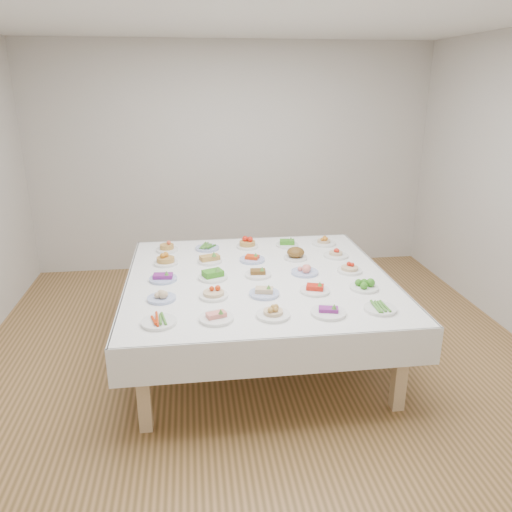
{
  "coord_description": "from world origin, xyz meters",
  "views": [
    {
      "loc": [
        -0.54,
        -3.79,
        2.3
      ],
      "look_at": [
        -0.0,
        0.27,
        0.88
      ],
      "focal_mm": 35.0,
      "sensor_mm": 36.0,
      "label": 1
    }
  ],
  "objects": [
    {
      "name": "dish_20",
      "position": [
        -0.8,
        0.91,
        0.8
      ],
      "size": [
        0.21,
        0.21,
        0.12
      ],
      "color": "silver",
      "rests_on": "display_table"
    },
    {
      "name": "dish_2",
      "position": [
        -0.0,
        -0.66,
        0.8
      ],
      "size": [
        0.24,
        0.24,
        0.11
      ],
      "color": "silver",
      "rests_on": "display_table"
    },
    {
      "name": "dish_0",
      "position": [
        -0.79,
        -0.67,
        0.77
      ],
      "size": [
        0.24,
        0.24,
        0.06
      ],
      "color": "silver",
      "rests_on": "display_table"
    },
    {
      "name": "dish_5",
      "position": [
        -0.79,
        -0.27,
        0.79
      ],
      "size": [
        0.21,
        0.21,
        0.09
      ],
      "color": "#4C66B2",
      "rests_on": "display_table"
    },
    {
      "name": "dish_10",
      "position": [
        -0.8,
        0.13,
        0.79
      ],
      "size": [
        0.23,
        0.23,
        0.09
      ],
      "color": "#4C66B2",
      "rests_on": "display_table"
    },
    {
      "name": "dish_19",
      "position": [
        0.79,
        0.52,
        0.8
      ],
      "size": [
        0.23,
        0.23,
        0.11
      ],
      "color": "silver",
      "rests_on": "display_table"
    },
    {
      "name": "dish_13",
      "position": [
        0.4,
        0.13,
        0.79
      ],
      "size": [
        0.23,
        0.23,
        0.09
      ],
      "color": "#4C66B2",
      "rests_on": "display_table"
    },
    {
      "name": "dish_7",
      "position": [
        -0.01,
        -0.28,
        0.78
      ],
      "size": [
        0.23,
        0.23,
        0.09
      ],
      "color": "#4C66B2",
      "rests_on": "display_table"
    },
    {
      "name": "dish_9",
      "position": [
        0.8,
        -0.27,
        0.79
      ],
      "size": [
        0.22,
        0.22,
        0.09
      ],
      "color": "silver",
      "rests_on": "display_table"
    },
    {
      "name": "dish_16",
      "position": [
        -0.39,
        0.52,
        0.8
      ],
      "size": [
        0.22,
        0.22,
        0.11
      ],
      "color": "silver",
      "rests_on": "display_table"
    },
    {
      "name": "dish_4",
      "position": [
        0.78,
        -0.66,
        0.78
      ],
      "size": [
        0.23,
        0.23,
        0.06
      ],
      "color": "silver",
      "rests_on": "display_table"
    },
    {
      "name": "dish_6",
      "position": [
        -0.4,
        -0.27,
        0.81
      ],
      "size": [
        0.22,
        0.22,
        0.12
      ],
      "color": "silver",
      "rests_on": "display_table"
    },
    {
      "name": "dish_24",
      "position": [
        0.78,
        0.91,
        0.8
      ],
      "size": [
        0.24,
        0.24,
        0.12
      ],
      "color": "silver",
      "rests_on": "display_table"
    },
    {
      "name": "dish_23",
      "position": [
        0.4,
        0.9,
        0.79
      ],
      "size": [
        0.22,
        0.22,
        0.09
      ],
      "color": "silver",
      "rests_on": "display_table"
    },
    {
      "name": "dish_14",
      "position": [
        0.8,
        0.12,
        0.8
      ],
      "size": [
        0.21,
        0.21,
        0.11
      ],
      "color": "silver",
      "rests_on": "display_table"
    },
    {
      "name": "dish_11",
      "position": [
        -0.39,
        0.12,
        0.8
      ],
      "size": [
        0.24,
        0.24,
        0.11
      ],
      "color": "silver",
      "rests_on": "display_table"
    },
    {
      "name": "dish_22",
      "position": [
        -0.0,
        0.91,
        0.81
      ],
      "size": [
        0.22,
        0.21,
        0.14
      ],
      "color": "silver",
      "rests_on": "display_table"
    },
    {
      "name": "dish_18",
      "position": [
        0.4,
        0.51,
        0.81
      ],
      "size": [
        0.21,
        0.21,
        0.13
      ],
      "color": "silver",
      "rests_on": "display_table"
    },
    {
      "name": "dish_8",
      "position": [
        0.39,
        -0.27,
        0.79
      ],
      "size": [
        0.23,
        0.23,
        0.09
      ],
      "color": "silver",
      "rests_on": "display_table"
    },
    {
      "name": "dish_21",
      "position": [
        -0.4,
        0.91,
        0.77
      ],
      "size": [
        0.24,
        0.23,
        0.06
      ],
      "color": "#4C66B2",
      "rests_on": "display_table"
    },
    {
      "name": "dish_1",
      "position": [
        -0.4,
        -0.66,
        0.78
      ],
      "size": [
        0.24,
        0.24,
        0.09
      ],
      "color": "silver",
      "rests_on": "display_table"
    },
    {
      "name": "room_envelope",
      "position": [
        0.0,
        0.0,
        1.83
      ],
      "size": [
        5.02,
        5.02,
        2.81
      ],
      "color": "#9C6F41",
      "rests_on": "ground"
    },
    {
      "name": "dish_17",
      "position": [
        -0.0,
        0.51,
        0.78
      ],
      "size": [
        0.23,
        0.23,
        0.09
      ],
      "color": "#4C66B2",
      "rests_on": "display_table"
    },
    {
      "name": "dish_3",
      "position": [
        0.39,
        -0.68,
        0.79
      ],
      "size": [
        0.25,
        0.25,
        0.1
      ],
      "color": "silver",
      "rests_on": "display_table"
    },
    {
      "name": "display_table",
      "position": [
        -0.0,
        0.12,
        0.68
      ],
      "size": [
        2.22,
        2.22,
        0.75
      ],
      "color": "white",
      "rests_on": "ground"
    },
    {
      "name": "dish_12",
      "position": [
        -0.0,
        0.13,
        0.78
      ],
      "size": [
        0.22,
        0.22,
        0.09
      ],
      "color": "silver",
      "rests_on": "display_table"
    },
    {
      "name": "dish_15",
      "position": [
        -0.79,
        0.52,
        0.8
      ],
      "size": [
        0.21,
        0.21,
        0.12
      ],
      "color": "silver",
      "rests_on": "display_table"
    }
  ]
}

